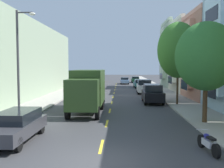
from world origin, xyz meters
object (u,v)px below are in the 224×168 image
(parked_wagon_charcoal, at_px, (16,125))
(street_tree_nearest, at_px, (206,56))
(street_lamp, at_px, (20,57))
(parked_motorcycle, at_px, (208,143))
(delivery_box_truck, at_px, (88,88))
(moving_sky_sedan, at_px, (125,81))
(parked_wagon_teal, at_px, (139,83))
(street_tree_second, at_px, (178,50))
(parked_suv_red, at_px, (88,84))
(parked_pickup_orange, at_px, (99,78))
(parked_pickup_burgundy, at_px, (92,83))
(parked_suv_white, at_px, (144,86))
(parked_suv_black, at_px, (153,93))
(parked_suv_champagne, at_px, (98,79))
(parked_sedan_forest, at_px, (135,79))

(parked_wagon_charcoal, bearing_deg, street_tree_nearest, 21.18)
(street_lamp, distance_m, parked_motorcycle, 13.05)
(delivery_box_truck, bearing_deg, moving_sky_sedan, 84.12)
(parked_wagon_teal, distance_m, parked_motorcycle, 34.71)
(street_tree_second, bearing_deg, parked_motorcycle, -96.73)
(parked_suv_red, height_order, parked_wagon_charcoal, parked_suv_red)
(parked_pickup_orange, bearing_deg, street_tree_nearest, -77.22)
(parked_suv_red, distance_m, parked_wagon_teal, 9.69)
(moving_sky_sedan, bearing_deg, parked_pickup_burgundy, -125.01)
(parked_suv_red, bearing_deg, parked_wagon_charcoal, -90.13)
(street_tree_nearest, bearing_deg, parked_suv_white, 96.27)
(parked_suv_black, bearing_deg, parked_suv_white, 89.87)
(street_tree_second, relative_size, parked_wagon_teal, 1.66)
(parked_wagon_charcoal, relative_size, moving_sky_sedan, 1.05)
(parked_suv_champagne, height_order, parked_wagon_charcoal, parked_suv_champagne)
(parked_suv_champagne, relative_size, parked_wagon_teal, 1.01)
(street_tree_nearest, height_order, parked_suv_champagne, street_tree_nearest)
(delivery_box_truck, bearing_deg, street_tree_nearest, -28.11)
(street_lamp, xyz_separation_m, parked_suv_white, (10.20, 19.08, -3.41))
(street_tree_second, xyz_separation_m, parked_suv_black, (-2.18, 1.67, -4.35))
(parked_sedan_forest, xyz_separation_m, parked_suv_black, (-0.19, -34.59, 0.24))
(street_tree_nearest, bearing_deg, parked_motorcycle, -106.12)
(street_tree_nearest, relative_size, parked_suv_champagne, 1.35)
(parked_sedan_forest, xyz_separation_m, parked_pickup_burgundy, (-8.70, -13.87, 0.08))
(street_lamp, xyz_separation_m, parked_suv_red, (1.64, 23.88, -3.41))
(street_tree_second, distance_m, parked_sedan_forest, 36.60)
(parked_pickup_burgundy, bearing_deg, parked_wagon_teal, -11.10)
(street_tree_second, height_order, parked_suv_black, street_tree_second)
(parked_pickup_burgundy, xyz_separation_m, parked_pickup_orange, (-0.05, 16.69, 0.00))
(parked_wagon_charcoal, height_order, parked_motorcycle, parked_wagon_charcoal)
(parked_pickup_burgundy, height_order, parked_suv_white, parked_suv_white)
(parked_suv_white, relative_size, moving_sky_sedan, 1.07)
(street_tree_second, bearing_deg, delivery_box_truck, -154.56)
(street_tree_nearest, height_order, moving_sky_sedan, street_tree_nearest)
(parked_suv_black, bearing_deg, street_lamp, -137.40)
(delivery_box_truck, xyz_separation_m, moving_sky_sedan, (3.60, 34.98, -1.20))
(parked_suv_red, bearing_deg, moving_sky_sedan, 67.65)
(delivery_box_truck, bearing_deg, parked_wagon_teal, 76.18)
(moving_sky_sedan, bearing_deg, parked_wagon_charcoal, -98.09)
(street_lamp, bearing_deg, delivery_box_truck, 42.33)
(street_lamp, bearing_deg, parked_sedan_forest, 76.73)
(street_tree_nearest, xyz_separation_m, parked_wagon_teal, (-2.15, 28.99, -3.61))
(parked_suv_black, bearing_deg, moving_sky_sedan, 94.70)
(street_tree_second, distance_m, parked_suv_champagne, 34.62)
(street_tree_second, distance_m, parked_pickup_burgundy, 25.21)
(parked_pickup_burgundy, xyz_separation_m, parked_motorcycle, (9.04, -36.38, -0.42))
(parked_suv_white, xyz_separation_m, parked_pickup_orange, (-8.58, 27.68, -0.16))
(parked_wagon_charcoal, bearing_deg, moving_sky_sedan, 81.91)
(parked_suv_red, relative_size, parked_suv_champagne, 1.00)
(parked_pickup_orange, height_order, parked_motorcycle, parked_pickup_orange)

